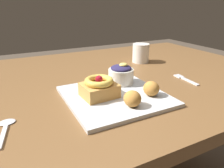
{
  "coord_description": "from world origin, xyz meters",
  "views": [
    {
      "loc": [
        -0.31,
        -0.74,
        1.02
      ],
      "look_at": [
        -0.02,
        -0.18,
        0.77
      ],
      "focal_mm": 33.83,
      "sensor_mm": 36.0,
      "label": 1
    }
  ],
  "objects_px": {
    "front_plate": "(115,96)",
    "berry_ramekin": "(121,74)",
    "fork": "(185,79)",
    "coffee_mug": "(141,53)",
    "fritter_middle": "(132,99)",
    "spoon": "(5,128)",
    "cake_slice": "(99,87)",
    "fritter_front": "(151,89)"
  },
  "relations": [
    {
      "from": "front_plate",
      "to": "berry_ramekin",
      "type": "bearing_deg",
      "value": 49.88
    },
    {
      "from": "fritter_middle",
      "to": "spoon",
      "type": "height_order",
      "value": "fritter_middle"
    },
    {
      "from": "fritter_middle",
      "to": "fork",
      "type": "xyz_separation_m",
      "value": [
        0.32,
        0.12,
        -0.03
      ]
    },
    {
      "from": "fork",
      "to": "spoon",
      "type": "relative_size",
      "value": 1.0
    },
    {
      "from": "front_plate",
      "to": "spoon",
      "type": "height_order",
      "value": "front_plate"
    },
    {
      "from": "berry_ramekin",
      "to": "front_plate",
      "type": "bearing_deg",
      "value": -130.12
    },
    {
      "from": "fritter_front",
      "to": "coffee_mug",
      "type": "height_order",
      "value": "coffee_mug"
    },
    {
      "from": "front_plate",
      "to": "fritter_middle",
      "type": "relative_size",
      "value": 5.89
    },
    {
      "from": "fritter_middle",
      "to": "spoon",
      "type": "relative_size",
      "value": 0.4
    },
    {
      "from": "fritter_middle",
      "to": "spoon",
      "type": "bearing_deg",
      "value": 169.78
    },
    {
      "from": "fritter_front",
      "to": "spoon",
      "type": "height_order",
      "value": "fritter_front"
    },
    {
      "from": "berry_ramekin",
      "to": "spoon",
      "type": "height_order",
      "value": "berry_ramekin"
    },
    {
      "from": "front_plate",
      "to": "fritter_front",
      "type": "distance_m",
      "value": 0.12
    },
    {
      "from": "berry_ramekin",
      "to": "coffee_mug",
      "type": "xyz_separation_m",
      "value": [
        0.25,
        0.24,
        0.0
      ]
    },
    {
      "from": "fritter_front",
      "to": "coffee_mug",
      "type": "distance_m",
      "value": 0.43
    },
    {
      "from": "berry_ramekin",
      "to": "spoon",
      "type": "distance_m",
      "value": 0.4
    },
    {
      "from": "cake_slice",
      "to": "spoon",
      "type": "xyz_separation_m",
      "value": [
        -0.27,
        -0.04,
        -0.04
      ]
    },
    {
      "from": "front_plate",
      "to": "coffee_mug",
      "type": "xyz_separation_m",
      "value": [
        0.31,
        0.32,
        0.04
      ]
    },
    {
      "from": "berry_ramekin",
      "to": "fritter_front",
      "type": "xyz_separation_m",
      "value": [
        0.03,
        -0.14,
        -0.01
      ]
    },
    {
      "from": "fritter_middle",
      "to": "cake_slice",
      "type": "bearing_deg",
      "value": 118.43
    },
    {
      "from": "fritter_middle",
      "to": "fork",
      "type": "bearing_deg",
      "value": 20.22
    },
    {
      "from": "fritter_front",
      "to": "fork",
      "type": "xyz_separation_m",
      "value": [
        0.23,
        0.08,
        -0.03
      ]
    },
    {
      "from": "front_plate",
      "to": "berry_ramekin",
      "type": "distance_m",
      "value": 0.11
    },
    {
      "from": "cake_slice",
      "to": "fork",
      "type": "distance_m",
      "value": 0.37
    },
    {
      "from": "berry_ramekin",
      "to": "spoon",
      "type": "xyz_separation_m",
      "value": [
        -0.38,
        -0.11,
        -0.04
      ]
    },
    {
      "from": "spoon",
      "to": "fritter_middle",
      "type": "bearing_deg",
      "value": -89.65
    },
    {
      "from": "spoon",
      "to": "cake_slice",
      "type": "bearing_deg",
      "value": -70.11
    },
    {
      "from": "coffee_mug",
      "to": "fritter_front",
      "type": "bearing_deg",
      "value": -120.1
    },
    {
      "from": "cake_slice",
      "to": "spoon",
      "type": "height_order",
      "value": "cake_slice"
    },
    {
      "from": "fritter_front",
      "to": "spoon",
      "type": "bearing_deg",
      "value": 176.8
    },
    {
      "from": "front_plate",
      "to": "cake_slice",
      "type": "distance_m",
      "value": 0.06
    },
    {
      "from": "fork",
      "to": "spoon",
      "type": "xyz_separation_m",
      "value": [
        -0.64,
        -0.06,
        0.0
      ]
    },
    {
      "from": "fork",
      "to": "coffee_mug",
      "type": "distance_m",
      "value": 0.3
    },
    {
      "from": "fritter_middle",
      "to": "fork",
      "type": "height_order",
      "value": "fritter_middle"
    },
    {
      "from": "berry_ramekin",
      "to": "fork",
      "type": "relative_size",
      "value": 0.71
    },
    {
      "from": "cake_slice",
      "to": "fritter_middle",
      "type": "height_order",
      "value": "cake_slice"
    },
    {
      "from": "cake_slice",
      "to": "fork",
      "type": "xyz_separation_m",
      "value": [
        0.37,
        0.01,
        -0.04
      ]
    },
    {
      "from": "fritter_middle",
      "to": "spoon",
      "type": "distance_m",
      "value": 0.33
    },
    {
      "from": "cake_slice",
      "to": "coffee_mug",
      "type": "relative_size",
      "value": 1.18
    },
    {
      "from": "berry_ramekin",
      "to": "fritter_front",
      "type": "relative_size",
      "value": 1.74
    },
    {
      "from": "cake_slice",
      "to": "spoon",
      "type": "relative_size",
      "value": 0.86
    },
    {
      "from": "cake_slice",
      "to": "fork",
      "type": "bearing_deg",
      "value": 2.28
    }
  ]
}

